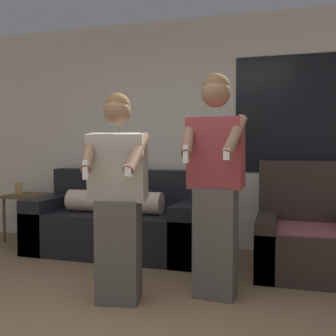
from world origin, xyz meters
TOP-DOWN VIEW (x-y plane):
  - wall_back at (0.02, 2.88)m, footprint 6.12×0.07m
  - couch at (-0.64, 2.38)m, footprint 1.97×0.94m
  - armchair at (1.36, 2.19)m, footprint 0.92×0.92m
  - side_table at (-2.00, 2.58)m, footprint 0.50×0.49m
  - person_left at (-0.07, 1.01)m, footprint 0.48×0.52m
  - person_right at (0.62, 1.32)m, footprint 0.49×0.49m

SIDE VIEW (x-z plane):
  - armchair at x=1.36m, z-range -0.20..0.84m
  - couch at x=-0.64m, z-range -0.13..0.78m
  - side_table at x=-2.00m, z-range 0.13..0.87m
  - person_left at x=-0.07m, z-range 0.00..1.59m
  - person_right at x=0.62m, z-range 0.02..1.78m
  - wall_back at x=0.02m, z-range 0.00..2.70m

